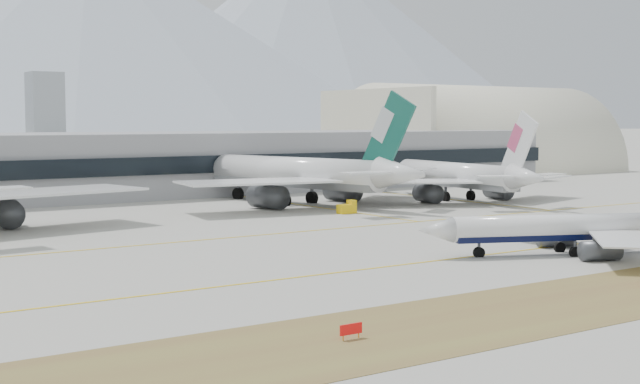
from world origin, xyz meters
TOP-DOWN VIEW (x-y plane):
  - ground at (0.00, 0.00)m, footprint 3000.00×3000.00m
  - taxiing_airliner at (30.16, -11.05)m, footprint 40.69×34.45m
  - widebody_cathay at (38.76, 68.47)m, footprint 66.34×65.95m
  - widebody_china_air at (73.15, 55.91)m, footprint 56.52×55.73m
  - terminal at (0.00, 114.84)m, footprint 280.00×43.10m
  - hangar at (154.56, 135.00)m, footprint 91.00×60.00m
  - hold_sign_left at (-22.68, -32.00)m, footprint 2.20×0.15m
  - gse_c at (36.08, 48.55)m, footprint 3.55×2.00m

SIDE VIEW (x-z plane):
  - ground at x=0.00m, z-range 0.00..0.00m
  - hangar at x=154.56m, z-range -29.86..30.14m
  - hold_sign_left at x=-22.68m, z-range 0.20..1.55m
  - gse_c at x=36.08m, z-range -0.25..2.35m
  - taxiing_airliner at x=30.16m, z-range -3.73..10.67m
  - widebody_china_air at x=73.15m, z-range -4.76..15.55m
  - widebody_cathay at x=38.76m, z-range -5.66..18.52m
  - terminal at x=0.00m, z-range 0.00..15.00m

